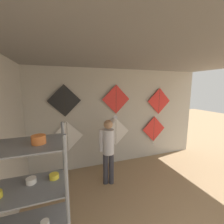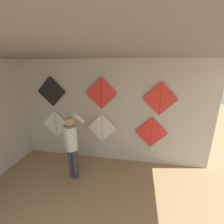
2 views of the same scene
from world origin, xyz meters
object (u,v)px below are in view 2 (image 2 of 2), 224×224
at_px(kite_2, 151,133).
at_px(kite_4, 101,93).
at_px(shopkeeper, 72,142).
at_px(kite_0, 56,124).
at_px(kite_5, 160,99).
at_px(kite_3, 51,92).
at_px(kite_1, 102,128).

relative_size(kite_2, kite_4, 1.17).
relative_size(shopkeeper, kite_4, 2.00).
bearing_deg(kite_4, kite_0, 180.00).
bearing_deg(kite_2, kite_0, 179.99).
bearing_deg(kite_0, kite_2, -0.01).
bearing_deg(kite_2, kite_5, 0.12).
height_order(kite_0, kite_4, kite_4).
height_order(kite_0, kite_3, kite_3).
bearing_deg(kite_2, shopkeeper, -155.57).
distance_m(kite_1, kite_4, 0.96).
bearing_deg(kite_0, kite_4, 0.00).
height_order(kite_0, kite_1, kite_0).
xyz_separation_m(kite_2, kite_5, (0.15, 0.00, 0.92)).
distance_m(kite_4, kite_5, 1.48).
height_order(kite_1, kite_4, kite_4).
bearing_deg(kite_1, kite_4, 0.00).
distance_m(kite_2, kite_3, 2.91).
xyz_separation_m(shopkeeper, kite_3, (-0.89, 0.84, 1.01)).
xyz_separation_m(shopkeeper, kite_2, (1.84, 0.84, -0.01)).
xyz_separation_m(kite_1, kite_5, (1.47, 0.00, 0.87)).
relative_size(kite_1, kite_4, 1.00).
relative_size(kite_4, kite_5, 1.00).
bearing_deg(shopkeeper, kite_3, 153.70).
relative_size(kite_2, kite_5, 1.17).
bearing_deg(kite_5, shopkeeper, -157.19).
xyz_separation_m(kite_3, kite_4, (1.41, 0.00, -0.00)).
bearing_deg(kite_0, kite_3, 180.00).
bearing_deg(kite_5, kite_1, 180.00).
distance_m(kite_2, kite_4, 1.67).
xyz_separation_m(shopkeeper, kite_1, (0.52, 0.84, 0.05)).
bearing_deg(kite_2, kite_4, 179.99).
xyz_separation_m(kite_3, kite_5, (2.88, 0.00, -0.10)).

